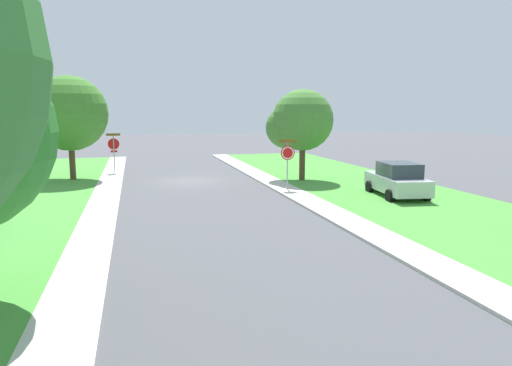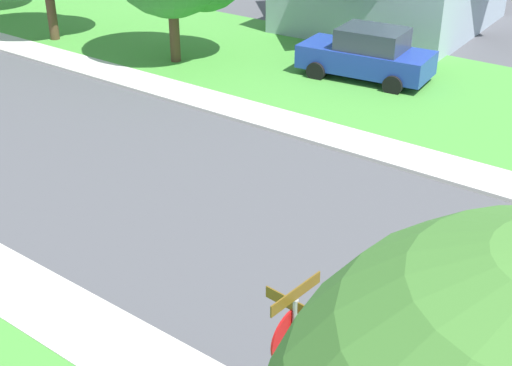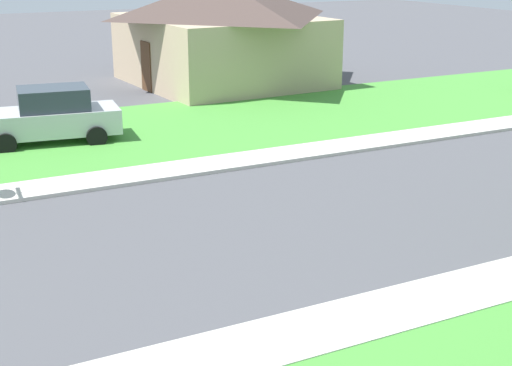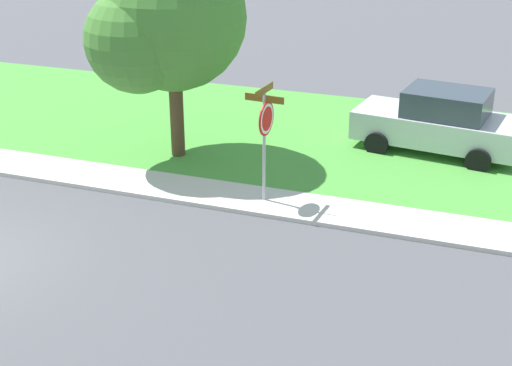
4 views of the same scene
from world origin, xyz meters
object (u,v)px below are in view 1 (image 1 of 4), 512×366
Objects in this scene: stop_sign_far_corner at (288,156)px; tree_sidewalk_mid at (65,116)px; stop_sign_near_corner at (114,147)px; car_silver_driveway_right at (397,180)px; tree_corner_large at (299,122)px.

tree_sidewalk_mid is at bearing -30.48° from stop_sign_far_corner.
stop_sign_near_corner is 18.92m from car_silver_driveway_right.
car_silver_driveway_right is at bearing 137.54° from stop_sign_near_corner.
stop_sign_near_corner is 1.00× the size of stop_sign_far_corner.
tree_sidewalk_mid is 14.21m from tree_corner_large.
tree_corner_large is at bearing 150.72° from stop_sign_near_corner.
tree_sidewalk_mid reaches higher than tree_corner_large.
tree_corner_large is (-1.77, -3.26, 1.71)m from stop_sign_far_corner.
stop_sign_far_corner is 14.00m from tree_sidewalk_mid.
stop_sign_far_corner is (-9.29, 9.46, 0.01)m from stop_sign_near_corner.
stop_sign_far_corner is 0.43× the size of tree_sidewalk_mid.
stop_sign_far_corner is 5.78m from car_silver_driveway_right.
stop_sign_near_corner is 0.62× the size of car_silver_driveway_right.
stop_sign_near_corner is 12.80m from tree_corner_large.
car_silver_driveway_right is at bearing 148.11° from tree_sidewalk_mid.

